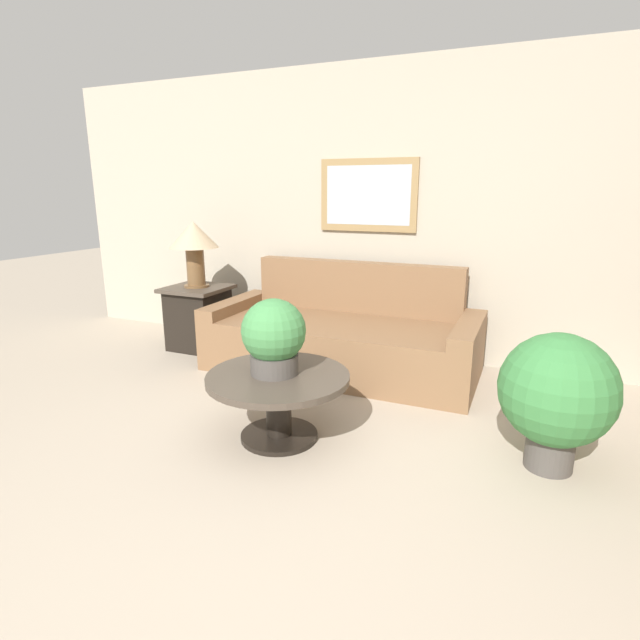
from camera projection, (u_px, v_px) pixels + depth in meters
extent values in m
plane|color=tan|center=(277.00, 586.00, 1.98)|extent=(20.00, 20.00, 0.00)
cube|color=#B2A893|center=(438.00, 216.00, 4.33)|extent=(7.92, 0.06, 2.60)
cube|color=#997A4C|center=(368.00, 195.00, 4.48)|extent=(0.90, 0.03, 0.64)
cube|color=#B2BCC6|center=(368.00, 195.00, 4.47)|extent=(0.78, 0.01, 0.52)
cube|color=brown|center=(341.00, 346.00, 4.29)|extent=(1.92, 0.99, 0.44)
cube|color=brown|center=(358.00, 287.00, 4.54)|extent=(1.92, 0.16, 0.45)
cube|color=brown|center=(236.00, 327.00, 4.68)|extent=(0.18, 0.99, 0.54)
cube|color=brown|center=(467.00, 356.00, 3.87)|extent=(0.18, 0.99, 0.54)
cylinder|color=black|center=(279.00, 435.00, 3.15)|extent=(0.49, 0.49, 0.03)
cylinder|color=black|center=(279.00, 407.00, 3.10)|extent=(0.16, 0.16, 0.36)
cylinder|color=#473D33|center=(278.00, 377.00, 3.05)|extent=(0.88, 0.88, 0.04)
cube|color=black|center=(199.00, 319.00, 4.89)|extent=(0.48, 0.48, 0.58)
cube|color=#473D33|center=(197.00, 288.00, 4.81)|extent=(0.56, 0.56, 0.03)
cylinder|color=brown|center=(197.00, 286.00, 4.80)|extent=(0.24, 0.24, 0.02)
cylinder|color=brown|center=(196.00, 266.00, 4.75)|extent=(0.17, 0.17, 0.36)
cone|color=tan|center=(194.00, 234.00, 4.68)|extent=(0.46, 0.46, 0.25)
cylinder|color=#4C4742|center=(274.00, 364.00, 3.05)|extent=(0.29, 0.29, 0.12)
sphere|color=#428447|center=(274.00, 331.00, 3.00)|extent=(0.39, 0.39, 0.39)
cylinder|color=#4C4742|center=(550.00, 448.00, 2.79)|extent=(0.26, 0.26, 0.24)
sphere|color=#387A3D|center=(557.00, 389.00, 2.70)|extent=(0.62, 0.62, 0.62)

